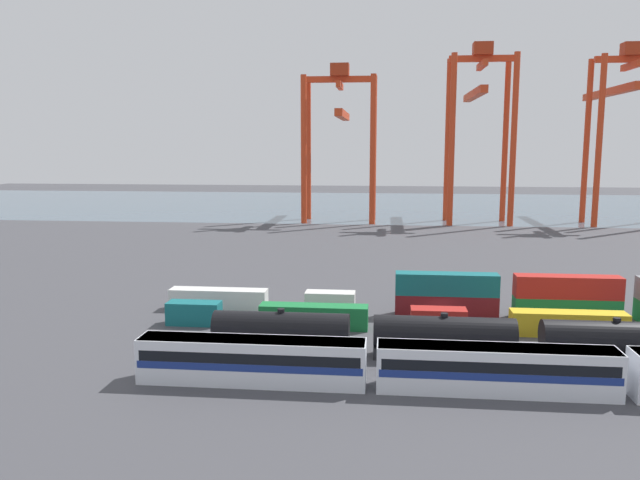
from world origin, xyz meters
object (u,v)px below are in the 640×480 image
Objects in this scene: gantry_crane_central at (479,115)px; gantry_crane_west at (340,127)px; passenger_train at (496,368)px; gantry_crane_east at (623,114)px; shipping_container_1 at (314,316)px; shipping_container_7 at (446,305)px; freight_tank_row at (615,342)px.

gantry_crane_west is at bearing -179.61° from gantry_crane_central.
gantry_crane_east is (50.87, 121.15, 26.14)m from passenger_train.
passenger_train is at bearing -96.89° from gantry_crane_central.
gantry_crane_east reaches higher than shipping_container_1.
gantry_crane_west is at bearing 92.63° from shipping_container_1.
gantry_crane_west is (-4.73, 102.94, 23.77)m from shipping_container_1.
passenger_train is 124.07m from gantry_crane_west.
shipping_container_7 is 0.27× the size of gantry_crane_east.
shipping_container_1 is 1.00× the size of shipping_container_7.
shipping_container_1 is 111.22m from gantry_crane_central.
gantry_crane_east is (36.34, 0.94, 0.11)m from gantry_crane_central.
gantry_crane_east is (72.67, 1.18, 3.21)m from gantry_crane_west.
passenger_train is 1.31× the size of gantry_crane_central.
gantry_crane_west reaches higher than shipping_container_1.
freight_tank_row is 1.65× the size of gantry_crane_central.
shipping_container_1 is at bearing -156.41° from shipping_container_7.
gantry_crane_east is (38.69, 113.10, 26.16)m from freight_tank_row.
shipping_container_7 is (-1.89, 23.66, -0.84)m from passenger_train.
freight_tank_row is 6.30× the size of shipping_container_7.
freight_tank_row reaches higher than shipping_container_1.
gantry_crane_west is 36.47m from gantry_crane_central.
gantry_crane_east is at bearing 1.48° from gantry_crane_central.
freight_tank_row is 6.30× the size of shipping_container_1.
shipping_container_1 is 127.22m from gantry_crane_east.
shipping_container_1 is at bearing 135.06° from passenger_train.
shipping_container_7 is 0.29× the size of gantry_crane_west.
freight_tank_row is at bearing -108.89° from gantry_crane_east.
gantry_crane_east is at bearing 0.93° from gantry_crane_west.
gantry_crane_west is 0.90× the size of gantry_crane_central.
passenger_train reaches higher than shipping_container_1.
passenger_train is at bearing -44.94° from shipping_container_1.
gantry_crane_central is (36.34, 0.25, 3.11)m from gantry_crane_west.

